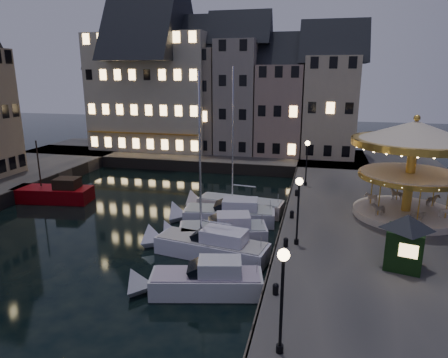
% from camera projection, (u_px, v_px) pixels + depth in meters
% --- Properties ---
extents(ground, '(160.00, 160.00, 0.00)m').
position_uv_depth(ground, '(179.00, 258.00, 25.27)').
color(ground, black).
rests_on(ground, ground).
extents(quay_east, '(16.00, 56.00, 1.30)m').
position_uv_depth(quay_east, '(400.00, 233.00, 27.60)').
color(quay_east, '#474442').
rests_on(quay_east, ground).
extents(quay_north, '(44.00, 12.00, 1.30)m').
position_uv_depth(quay_north, '(193.00, 156.00, 53.22)').
color(quay_north, '#474442').
rests_on(quay_north, ground).
extents(quaywall_e, '(0.15, 44.00, 1.30)m').
position_uv_depth(quaywall_e, '(284.00, 223.00, 29.40)').
color(quaywall_e, '#47423A').
rests_on(quaywall_e, ground).
extents(quaywall_n, '(48.00, 0.15, 1.30)m').
position_uv_depth(quaywall_n, '(194.00, 167.00, 47.13)').
color(quaywall_n, '#47423A').
rests_on(quaywall_n, ground).
extents(streetlamp_a, '(0.44, 0.44, 4.17)m').
position_uv_depth(streetlamp_a, '(282.00, 287.00, 14.16)').
color(streetlamp_a, black).
rests_on(streetlamp_a, quay_east).
extents(streetlamp_b, '(0.44, 0.44, 4.17)m').
position_uv_depth(streetlamp_b, '(298.00, 201.00, 23.56)').
color(streetlamp_b, black).
rests_on(streetlamp_b, quay_east).
extents(streetlamp_c, '(0.44, 0.44, 4.17)m').
position_uv_depth(streetlamp_c, '(307.00, 157.00, 36.25)').
color(streetlamp_c, black).
rests_on(streetlamp_c, quay_east).
extents(bollard_a, '(0.30, 0.30, 0.57)m').
position_uv_depth(bollard_a, '(276.00, 288.00, 18.68)').
color(bollard_a, black).
rests_on(bollard_a, quay_east).
extents(bollard_b, '(0.30, 0.30, 0.57)m').
position_uv_depth(bollard_b, '(286.00, 242.00, 23.85)').
color(bollard_b, black).
rests_on(bollard_b, quay_east).
extents(bollard_c, '(0.30, 0.30, 0.57)m').
position_uv_depth(bollard_c, '(292.00, 214.00, 28.55)').
color(bollard_c, black).
rests_on(bollard_c, quay_east).
extents(bollard_d, '(0.30, 0.30, 0.57)m').
position_uv_depth(bollard_d, '(297.00, 192.00, 33.72)').
color(bollard_d, black).
rests_on(bollard_d, quay_east).
extents(townhouse_na, '(5.50, 8.00, 12.80)m').
position_uv_depth(townhouse_na, '(118.00, 100.00, 55.86)').
color(townhouse_na, gray).
rests_on(townhouse_na, quay_north).
extents(townhouse_nb, '(6.16, 8.00, 13.80)m').
position_uv_depth(townhouse_nb, '(154.00, 96.00, 54.50)').
color(townhouse_nb, slate).
rests_on(townhouse_nb, quay_north).
extents(townhouse_nc, '(6.82, 8.00, 14.80)m').
position_uv_depth(townhouse_nc, '(197.00, 93.00, 53.01)').
color(townhouse_nc, gray).
rests_on(townhouse_nc, quay_north).
extents(townhouse_nd, '(5.50, 8.00, 15.80)m').
position_uv_depth(townhouse_nd, '(239.00, 90.00, 51.59)').
color(townhouse_nd, gray).
rests_on(townhouse_nd, quay_north).
extents(townhouse_ne, '(6.16, 8.00, 12.80)m').
position_uv_depth(townhouse_ne, '(281.00, 102.00, 50.75)').
color(townhouse_ne, gray).
rests_on(townhouse_ne, quay_north).
extents(townhouse_nf, '(6.82, 8.00, 13.80)m').
position_uv_depth(townhouse_nf, '(330.00, 99.00, 49.26)').
color(townhouse_nf, '#B8A88A').
rests_on(townhouse_nf, quay_north).
extents(hotel_corner, '(17.60, 9.00, 16.80)m').
position_uv_depth(hotel_corner, '(154.00, 85.00, 54.10)').
color(hotel_corner, '#BFB79C').
rests_on(hotel_corner, quay_north).
extents(motorboat_b, '(7.00, 3.35, 2.15)m').
position_uv_depth(motorboat_b, '(199.00, 282.00, 21.12)').
color(motorboat_b, silver).
rests_on(motorboat_b, ground).
extents(motorboat_c, '(8.38, 3.40, 11.08)m').
position_uv_depth(motorboat_c, '(206.00, 246.00, 25.52)').
color(motorboat_c, silver).
rests_on(motorboat_c, ground).
extents(motorboat_d, '(7.13, 4.00, 2.15)m').
position_uv_depth(motorboat_d, '(217.00, 232.00, 27.75)').
color(motorboat_d, silver).
rests_on(motorboat_d, ground).
extents(motorboat_e, '(8.14, 3.22, 2.15)m').
position_uv_depth(motorboat_e, '(224.00, 215.00, 31.22)').
color(motorboat_e, silver).
rests_on(motorboat_e, ground).
extents(motorboat_f, '(8.25, 3.00, 10.89)m').
position_uv_depth(motorboat_f, '(234.00, 205.00, 33.77)').
color(motorboat_f, beige).
rests_on(motorboat_f, ground).
extents(red_fishing_boat, '(7.25, 3.33, 5.80)m').
position_uv_depth(red_fishing_boat, '(54.00, 194.00, 36.36)').
color(red_fishing_boat, '#6B0107').
rests_on(red_fishing_boat, ground).
extents(carousel, '(8.37, 8.37, 7.33)m').
position_uv_depth(carousel, '(413.00, 151.00, 27.72)').
color(carousel, beige).
rests_on(carousel, quay_east).
extents(ticket_kiosk, '(2.89, 2.89, 3.38)m').
position_uv_depth(ticket_kiosk, '(406.00, 232.00, 20.86)').
color(ticket_kiosk, black).
rests_on(ticket_kiosk, quay_east).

